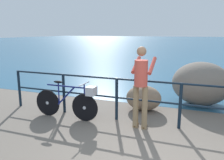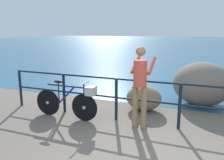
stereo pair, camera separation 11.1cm
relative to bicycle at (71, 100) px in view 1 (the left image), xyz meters
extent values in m
cube|color=#6B6056|center=(2.49, 18.41, -0.51)|extent=(120.00, 120.00, 0.10)
cube|color=#285B7F|center=(2.49, 46.71, -0.46)|extent=(120.00, 90.00, 0.01)
cylinder|color=black|center=(-1.87, 0.35, 0.05)|extent=(0.07, 0.07, 1.02)
cylinder|color=black|center=(-0.41, 0.35, 0.05)|extent=(0.07, 0.07, 1.02)
cylinder|color=black|center=(1.04, 0.35, 0.05)|extent=(0.07, 0.07, 1.02)
cylinder|color=black|center=(2.49, 0.35, 0.05)|extent=(0.07, 0.07, 1.02)
cylinder|color=black|center=(2.49, 0.35, 0.54)|extent=(8.71, 0.04, 0.04)
cylinder|color=black|center=(2.49, 0.35, 0.09)|extent=(8.71, 0.04, 0.04)
cylinder|color=black|center=(-0.67, 0.00, -0.13)|extent=(0.66, 0.04, 0.66)
cylinder|color=#B7BCC6|center=(-0.67, 0.00, -0.13)|extent=(0.08, 0.06, 0.08)
cylinder|color=black|center=(0.37, 0.00, -0.13)|extent=(0.66, 0.04, 0.66)
cylinder|color=#B7BCC6|center=(0.37, 0.00, -0.13)|extent=(0.08, 0.06, 0.08)
cylinder|color=navy|center=(-0.15, 0.00, 0.34)|extent=(0.99, 0.04, 0.04)
cylinder|color=navy|center=(-0.12, 0.00, 0.10)|extent=(0.50, 0.04, 0.50)
cylinder|color=navy|center=(-0.33, 0.00, 0.13)|extent=(0.03, 0.03, 0.53)
ellipsoid|color=black|center=(-0.33, 0.00, 0.43)|extent=(0.24, 0.10, 0.06)
cylinder|color=navy|center=(0.37, 0.00, 0.15)|extent=(0.03, 0.03, 0.57)
cylinder|color=#B7BCC6|center=(0.37, 0.00, 0.44)|extent=(0.03, 0.48, 0.03)
cube|color=#B7BCC6|center=(0.55, 0.00, 0.29)|extent=(0.20, 0.24, 0.20)
cylinder|color=#8C7251|center=(1.58, 0.05, 0.01)|extent=(0.12, 0.12, 0.95)
ellipsoid|color=#513319|center=(1.59, 0.11, -0.42)|extent=(0.11, 0.26, 0.08)
cylinder|color=#8C7251|center=(1.78, 0.05, 0.01)|extent=(0.12, 0.12, 0.95)
ellipsoid|color=#513319|center=(1.79, 0.11, -0.42)|extent=(0.11, 0.26, 0.08)
cylinder|color=#CC4C3F|center=(1.68, 0.05, 0.76)|extent=(0.28, 0.28, 0.55)
sphere|color=#9E7051|center=(1.68, 0.05, 1.22)|extent=(0.20, 0.20, 0.20)
cylinder|color=#CC4C3F|center=(1.51, 0.29, 0.90)|extent=(0.09, 0.52, 0.34)
cylinder|color=#CC4C3F|center=(1.87, 0.28, 0.90)|extent=(0.09, 0.52, 0.34)
ellipsoid|color=slate|center=(2.89, 2.37, 0.15)|extent=(1.62, 1.55, 1.23)
ellipsoid|color=#846D57|center=(1.47, 1.28, -0.13)|extent=(0.94, 0.77, 0.66)
camera|label=1|loc=(2.82, -4.61, 1.62)|focal=37.18mm
camera|label=2|loc=(2.92, -4.57, 1.62)|focal=37.18mm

